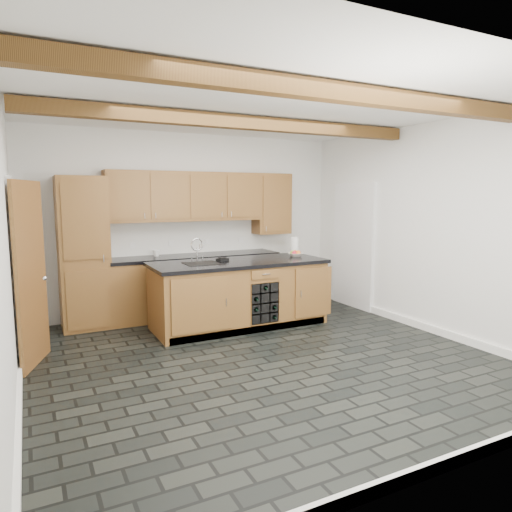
# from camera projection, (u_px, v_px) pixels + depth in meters

# --- Properties ---
(ground) EXTENTS (5.00, 5.00, 0.00)m
(ground) POSITION_uv_depth(u_px,v_px,m) (263.00, 357.00, 5.23)
(ground) COLOR black
(ground) RESTS_ON ground
(room_shell) EXTENTS (5.01, 5.00, 5.00)m
(room_shell) POSITION_uv_depth(u_px,v_px,m) (236.00, 222.00, 5.46)
(room_shell) COLOR white
(room_shell) RESTS_ON ground
(back_cabinetry) EXTENTS (3.65, 0.62, 2.20)m
(back_cabinetry) POSITION_uv_depth(u_px,v_px,m) (173.00, 253.00, 6.91)
(back_cabinetry) COLOR olive
(back_cabinetry) RESTS_ON ground
(island) EXTENTS (2.48, 0.96, 0.93)m
(island) POSITION_uv_depth(u_px,v_px,m) (240.00, 294.00, 6.44)
(island) COLOR olive
(island) RESTS_ON ground
(faucet) EXTENTS (0.45, 0.40, 0.34)m
(faucet) POSITION_uv_depth(u_px,v_px,m) (201.00, 261.00, 6.17)
(faucet) COLOR black
(faucet) RESTS_ON island
(kitchen_scale) EXTENTS (0.19, 0.15, 0.05)m
(kitchen_scale) POSITION_uv_depth(u_px,v_px,m) (222.00, 259.00, 6.38)
(kitchen_scale) COLOR black
(kitchen_scale) RESTS_ON island
(fruit_bowl) EXTENTS (0.28, 0.28, 0.05)m
(fruit_bowl) POSITION_uv_depth(u_px,v_px,m) (296.00, 255.00, 6.85)
(fruit_bowl) COLOR silver
(fruit_bowl) RESTS_ON island
(fruit_cluster) EXTENTS (0.16, 0.17, 0.07)m
(fruit_cluster) POSITION_uv_depth(u_px,v_px,m) (296.00, 253.00, 6.85)
(fruit_cluster) COLOR #CA4A1B
(fruit_cluster) RESTS_ON fruit_bowl
(paper_towel) EXTENTS (0.13, 0.13, 0.26)m
(paper_towel) POSITION_uv_depth(u_px,v_px,m) (295.00, 245.00, 7.17)
(paper_towel) COLOR white
(paper_towel) RESTS_ON island
(mug) EXTENTS (0.14, 0.14, 0.10)m
(mug) POSITION_uv_depth(u_px,v_px,m) (156.00, 253.00, 6.85)
(mug) COLOR white
(mug) RESTS_ON back_cabinetry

